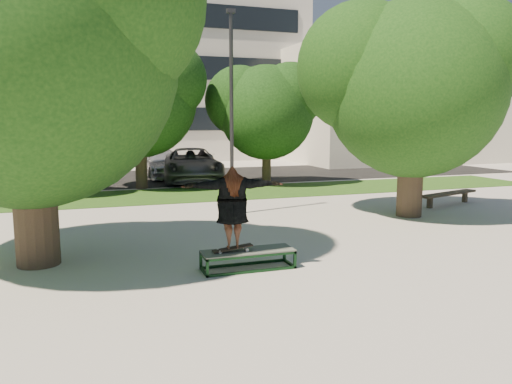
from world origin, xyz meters
name	(u,v)px	position (x,y,z in m)	size (l,w,h in m)	color
ground	(253,259)	(0.00, 0.00, 0.00)	(120.00, 120.00, 0.00)	#B0A9A2
grass_strip	(200,194)	(1.00, 9.50, 0.01)	(30.00, 4.00, 0.02)	#214614
asphalt_strip	(153,178)	(0.00, 16.00, 0.01)	(40.00, 8.00, 0.01)	black
tree_left	(20,38)	(-4.29, 1.09, 4.42)	(6.96, 5.95, 7.12)	#38281E
tree_right	(410,79)	(5.92, 3.08, 4.09)	(6.24, 5.33, 6.51)	#38281E
bg_tree_mid	(137,93)	(-1.08, 12.08, 4.02)	(5.76, 4.92, 6.24)	#38281E
bg_tree_right	(265,107)	(4.43, 11.57, 3.49)	(5.04, 4.31, 5.43)	#38281E
lamppost	(232,111)	(1.00, 5.00, 3.15)	(0.25, 0.15, 6.11)	#2D2D30
office_building	(98,54)	(-2.00, 31.98, 8.00)	(30.00, 14.12, 16.00)	beige
side_building	(391,105)	(18.00, 22.00, 4.00)	(15.00, 10.00, 8.00)	silver
grind_box	(248,259)	(-0.31, -0.64, 0.19)	(1.80, 0.60, 0.38)	black
skater_rig	(232,207)	(-0.62, -0.64, 1.23)	(1.98, 0.82, 1.64)	white
bench	(448,195)	(8.50, 4.26, 0.36)	(2.80, 1.20, 0.43)	#4C3F2D
car_silver_a	(3,168)	(-6.70, 14.88, 0.81)	(1.92, 4.78, 1.63)	silver
car_dark	(48,168)	(-4.86, 14.45, 0.76)	(1.61, 4.62, 1.52)	black
car_grey	(191,165)	(1.51, 13.70, 0.79)	(2.63, 5.71, 1.59)	slate
car_silver_b	(163,164)	(0.50, 15.97, 0.69)	(1.93, 4.74, 1.38)	silver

